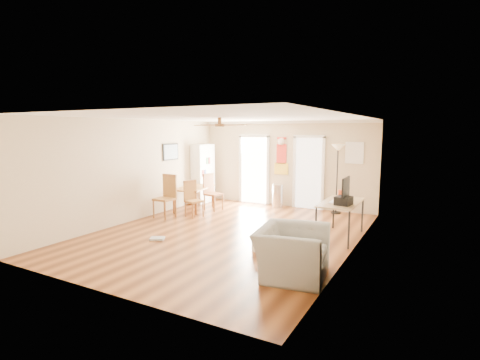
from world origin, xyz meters
The scene contains 29 objects.
floor centered at (0.00, 0.00, 0.00)m, with size 7.00×7.00×0.00m, color brown.
ceiling centered at (0.00, 0.00, 2.60)m, with size 5.50×7.00×0.00m, color silver, non-canonical shape.
wall_back centered at (0.00, 3.50, 1.30)m, with size 5.50×0.04×2.60m, color beige, non-canonical shape.
wall_front centered at (0.00, -3.50, 1.30)m, with size 5.50×0.04×2.60m, color beige, non-canonical shape.
wall_left centered at (-2.75, 0.00, 1.30)m, with size 0.04×7.00×2.60m, color beige, non-canonical shape.
wall_right centered at (2.75, 0.00, 1.30)m, with size 0.04×7.00×2.60m, color beige, non-canonical shape.
crown_molding centered at (0.00, 0.00, 2.56)m, with size 5.50×7.00×0.08m, color white, non-canonical shape.
kitchen_doorway centered at (-1.05, 3.48, 1.05)m, with size 0.90×0.10×2.10m, color white, non-canonical shape.
bathroom_doorway centered at (0.75, 3.48, 1.05)m, with size 0.80×0.10×2.10m, color white, non-canonical shape.
wall_decal centered at (-0.13, 3.48, 1.55)m, with size 0.46×0.03×1.10m, color red.
ac_grille centered at (2.05, 3.47, 1.70)m, with size 0.50×0.04×0.60m, color white.
framed_poster centered at (-2.73, 1.40, 1.70)m, with size 0.04×0.66×0.48m, color black.
ceiling_fan centered at (0.00, -0.30, 2.43)m, with size 1.24×1.24×0.20m, color #593819, non-canonical shape.
bookshelf centered at (-2.54, 2.77, 0.93)m, with size 0.37×0.84×1.87m, color white, non-canonical shape.
dining_table centered at (-2.15, 1.72, 0.33)m, with size 0.80×1.33×0.67m, color olive, non-canonical shape.
dining_chair_right_a centered at (-1.60, 1.92, 0.53)m, with size 0.43×0.43×1.05m, color #A66035, non-canonical shape.
dining_chair_right_b centered at (-1.60, 0.95, 0.48)m, with size 0.40×0.40×0.97m, color #A87836, non-canonical shape.
dining_chair_near centered at (-2.23, 0.49, 0.57)m, with size 0.47×0.47×1.14m, color olive, non-canonical shape.
trash_can centered at (-0.10, 3.17, 0.35)m, with size 0.33×0.33×0.70m, color silver.
torchiere_lamp centered at (1.66, 3.21, 0.97)m, with size 0.37×0.37×1.94m, color black, non-canonical shape.
computer_desk centered at (2.33, 0.88, 0.40)m, with size 0.74×1.49×0.80m, color tan, non-canonical shape.
imac centered at (2.47, 0.64, 1.08)m, with size 0.08×0.61×0.57m, color black, non-canonical shape.
keyboard centered at (2.20, 0.79, 0.80)m, with size 0.14×0.42×0.02m, color white.
printer centered at (2.45, 0.57, 0.88)m, with size 0.29×0.34×0.18m, color black.
orange_bottle centered at (2.30, 0.88, 0.92)m, with size 0.09×0.09×0.26m, color #F04815.
wastebasket_a centered at (1.16, -0.75, 0.16)m, with size 0.28×0.28×0.33m, color silver.
wastebasket_b centered at (1.95, -0.21, 0.14)m, with size 0.25×0.25×0.28m, color silver.
floor_cloth centered at (-1.08, -1.14, 0.02)m, with size 0.29×0.23×0.04m, color gray.
armchair centered at (2.15, -1.61, 0.39)m, with size 1.21×1.05×0.78m, color gray.
Camera 1 is at (4.13, -6.98, 2.33)m, focal length 27.46 mm.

